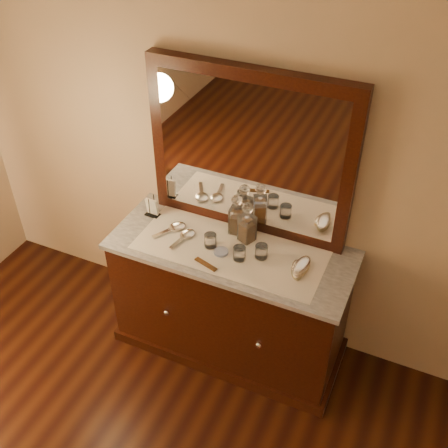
{
  "coord_description": "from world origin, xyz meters",
  "views": [
    {
      "loc": [
        0.93,
        -0.2,
        2.87
      ],
      "look_at": [
        0.0,
        1.85,
        1.1
      ],
      "focal_mm": 42.74,
      "sensor_mm": 36.0,
      "label": 1
    }
  ],
  "objects_px": {
    "dresser_cabinet": "(230,301)",
    "brush_near": "(297,270)",
    "hand_mirror_inner": "(186,236)",
    "pin_dish": "(221,252)",
    "hand_mirror_outer": "(174,228)",
    "comb": "(206,264)",
    "decanter_left": "(237,218)",
    "napkin_rack": "(152,208)",
    "decanter_right": "(247,226)",
    "brush_far": "(302,267)",
    "mirror_frame": "(249,154)"
  },
  "relations": [
    {
      "from": "comb",
      "to": "hand_mirror_outer",
      "type": "bearing_deg",
      "value": 163.21
    },
    {
      "from": "decanter_left",
      "to": "dresser_cabinet",
      "type": "bearing_deg",
      "value": -78.55
    },
    {
      "from": "dresser_cabinet",
      "to": "comb",
      "type": "height_order",
      "value": "comb"
    },
    {
      "from": "brush_far",
      "to": "comb",
      "type": "bearing_deg",
      "value": -160.39
    },
    {
      "from": "dresser_cabinet",
      "to": "brush_far",
      "type": "bearing_deg",
      "value": -1.92
    },
    {
      "from": "decanter_left",
      "to": "hand_mirror_inner",
      "type": "distance_m",
      "value": 0.32
    },
    {
      "from": "hand_mirror_outer",
      "to": "brush_near",
      "type": "bearing_deg",
      "value": -4.41
    },
    {
      "from": "brush_near",
      "to": "hand_mirror_inner",
      "type": "distance_m",
      "value": 0.7
    },
    {
      "from": "napkin_rack",
      "to": "brush_near",
      "type": "distance_m",
      "value": 1.0
    },
    {
      "from": "comb",
      "to": "hand_mirror_inner",
      "type": "xyz_separation_m",
      "value": [
        -0.22,
        0.17,
        0.0
      ]
    },
    {
      "from": "brush_near",
      "to": "hand_mirror_inner",
      "type": "relative_size",
      "value": 0.73
    },
    {
      "from": "brush_near",
      "to": "hand_mirror_outer",
      "type": "xyz_separation_m",
      "value": [
        -0.8,
        0.06,
        -0.01
      ]
    },
    {
      "from": "napkin_rack",
      "to": "brush_far",
      "type": "height_order",
      "value": "napkin_rack"
    },
    {
      "from": "comb",
      "to": "brush_far",
      "type": "xyz_separation_m",
      "value": [
        0.5,
        0.18,
        0.02
      ]
    },
    {
      "from": "decanter_left",
      "to": "hand_mirror_outer",
      "type": "bearing_deg",
      "value": -159.54
    },
    {
      "from": "comb",
      "to": "hand_mirror_inner",
      "type": "distance_m",
      "value": 0.28
    },
    {
      "from": "hand_mirror_inner",
      "to": "napkin_rack",
      "type": "bearing_deg",
      "value": 159.21
    },
    {
      "from": "dresser_cabinet",
      "to": "hand_mirror_inner",
      "type": "xyz_separation_m",
      "value": [
        -0.29,
        -0.02,
        0.45
      ]
    },
    {
      "from": "mirror_frame",
      "to": "napkin_rack",
      "type": "relative_size",
      "value": 8.62
    },
    {
      "from": "dresser_cabinet",
      "to": "brush_near",
      "type": "xyz_separation_m",
      "value": [
        0.41,
        -0.04,
        0.46
      ]
    },
    {
      "from": "napkin_rack",
      "to": "hand_mirror_inner",
      "type": "distance_m",
      "value": 0.31
    },
    {
      "from": "decanter_right",
      "to": "brush_far",
      "type": "relative_size",
      "value": 1.48
    },
    {
      "from": "decanter_left",
      "to": "hand_mirror_inner",
      "type": "height_order",
      "value": "decanter_left"
    },
    {
      "from": "mirror_frame",
      "to": "hand_mirror_outer",
      "type": "bearing_deg",
      "value": -149.23
    },
    {
      "from": "mirror_frame",
      "to": "brush_far",
      "type": "relative_size",
      "value": 6.63
    },
    {
      "from": "brush_far",
      "to": "pin_dish",
      "type": "bearing_deg",
      "value": -173.67
    },
    {
      "from": "comb",
      "to": "decanter_right",
      "type": "height_order",
      "value": "decanter_right"
    },
    {
      "from": "pin_dish",
      "to": "brush_near",
      "type": "height_order",
      "value": "brush_near"
    },
    {
      "from": "pin_dish",
      "to": "brush_near",
      "type": "relative_size",
      "value": 0.52
    },
    {
      "from": "pin_dish",
      "to": "comb",
      "type": "height_order",
      "value": "pin_dish"
    },
    {
      "from": "napkin_rack",
      "to": "dresser_cabinet",
      "type": "bearing_deg",
      "value": -8.86
    },
    {
      "from": "decanter_left",
      "to": "brush_near",
      "type": "distance_m",
      "value": 0.49
    },
    {
      "from": "comb",
      "to": "mirror_frame",
      "type": "bearing_deg",
      "value": 97.88
    },
    {
      "from": "napkin_rack",
      "to": "decanter_right",
      "type": "xyz_separation_m",
      "value": [
        0.63,
        0.01,
        0.05
      ]
    },
    {
      "from": "brush_near",
      "to": "hand_mirror_inner",
      "type": "xyz_separation_m",
      "value": [
        -0.7,
        0.02,
        -0.01
      ]
    },
    {
      "from": "dresser_cabinet",
      "to": "decanter_right",
      "type": "xyz_separation_m",
      "value": [
        0.06,
        0.1,
        0.55
      ]
    },
    {
      "from": "pin_dish",
      "to": "comb",
      "type": "distance_m",
      "value": 0.13
    },
    {
      "from": "dresser_cabinet",
      "to": "brush_near",
      "type": "distance_m",
      "value": 0.62
    },
    {
      "from": "decanter_left",
      "to": "pin_dish",
      "type": "bearing_deg",
      "value": -91.03
    },
    {
      "from": "pin_dish",
      "to": "hand_mirror_outer",
      "type": "bearing_deg",
      "value": 166.67
    },
    {
      "from": "decanter_right",
      "to": "brush_near",
      "type": "xyz_separation_m",
      "value": [
        0.36,
        -0.15,
        -0.08
      ]
    },
    {
      "from": "brush_near",
      "to": "decanter_left",
      "type": "bearing_deg",
      "value": 156.5
    },
    {
      "from": "dresser_cabinet",
      "to": "hand_mirror_outer",
      "type": "relative_size",
      "value": 6.22
    },
    {
      "from": "pin_dish",
      "to": "comb",
      "type": "xyz_separation_m",
      "value": [
        -0.04,
        -0.13,
        -0.0
      ]
    },
    {
      "from": "decanter_left",
      "to": "comb",
      "type": "bearing_deg",
      "value": -96.58
    },
    {
      "from": "comb",
      "to": "decanter_left",
      "type": "bearing_deg",
      "value": 100.32
    },
    {
      "from": "comb",
      "to": "hand_mirror_outer",
      "type": "xyz_separation_m",
      "value": [
        -0.31,
        0.21,
        0.01
      ]
    },
    {
      "from": "decanter_right",
      "to": "brush_far",
      "type": "distance_m",
      "value": 0.4
    },
    {
      "from": "napkin_rack",
      "to": "brush_near",
      "type": "height_order",
      "value": "napkin_rack"
    },
    {
      "from": "decanter_left",
      "to": "napkin_rack",
      "type": "bearing_deg",
      "value": -173.88
    }
  ]
}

